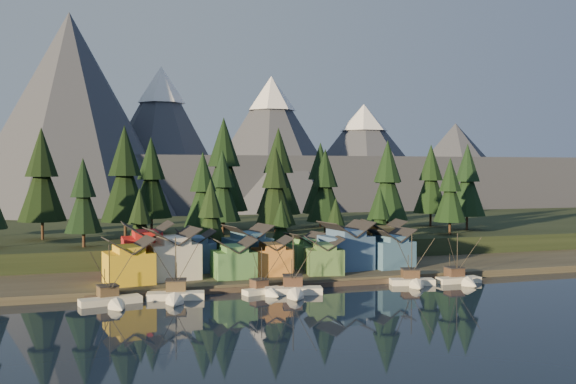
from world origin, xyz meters
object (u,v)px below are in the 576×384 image
object	(u,v)px
boat_0	(112,293)
boat_5	(414,274)
boat_2	(265,284)
house_back_1	(196,250)
house_front_1	(172,252)
house_back_0	(147,247)
house_front_0	(129,260)
boat_6	(461,273)
boat_1	(175,287)
boat_3	(294,283)

from	to	relation	value
boat_0	boat_5	distance (m)	59.83
boat_2	house_back_1	xyz separation A→B (m)	(-9.66, 22.06, 4.34)
boat_2	house_front_1	distance (m)	22.07
house_back_1	house_back_0	bearing A→B (deg)	-173.48
house_front_0	boat_6	bearing A→B (deg)	-18.74
boat_1	house_front_1	bearing A→B (deg)	94.88
boat_1	house_back_1	world-z (taller)	boat_1
boat_1	house_front_1	distance (m)	16.04
boat_0	boat_6	world-z (taller)	boat_0
boat_2	house_back_0	bearing A→B (deg)	118.05
boat_5	house_back_1	distance (m)	47.05
house_back_0	house_back_1	bearing A→B (deg)	3.34
boat_1	boat_6	xyz separation A→B (m)	(59.36, -0.65, -0.17)
house_back_1	boat_6	bearing A→B (deg)	-21.80
house_front_1	house_back_0	world-z (taller)	house_back_0
boat_0	boat_2	distance (m)	28.34
boat_0	house_back_0	size ratio (longest dim) A/B	1.09
house_front_1	house_front_0	bearing A→B (deg)	-167.14
boat_0	house_front_1	bearing A→B (deg)	40.26
house_front_1	house_back_1	world-z (taller)	house_front_1
boat_1	house_back_0	size ratio (longest dim) A/B	1.14
house_front_0	house_back_0	size ratio (longest dim) A/B	0.91
boat_1	house_front_0	distance (m)	14.49
boat_0	boat_2	bearing A→B (deg)	-8.81
boat_0	boat_6	bearing A→B (deg)	-11.70
boat_1	boat_2	world-z (taller)	boat_1
boat_3	house_back_0	size ratio (longest dim) A/B	1.13
boat_0	house_front_1	xyz separation A→B (m)	(12.57, 16.16, 4.80)
house_back_0	boat_3	bearing A→B (deg)	-44.20
boat_3	boat_5	size ratio (longest dim) A/B	1.07
house_back_0	house_front_0	bearing A→B (deg)	-114.51
boat_5	boat_2	bearing A→B (deg)	-166.39
boat_5	house_front_0	xyz separation A→B (m)	(-56.16, 11.51, 3.89)
boat_1	house_back_0	xyz separation A→B (m)	(-2.97, 22.00, 4.90)
boat_3	house_front_0	distance (m)	32.84
boat_0	house_front_0	world-z (taller)	boat_0
house_front_0	house_front_1	world-z (taller)	house_front_1
house_front_0	house_back_1	bearing A→B (deg)	27.88
boat_6	house_back_0	bearing A→B (deg)	161.18
boat_2	boat_3	size ratio (longest dim) A/B	0.79
house_back_0	boat_5	bearing A→B (deg)	-23.44
boat_2	boat_3	world-z (taller)	boat_3
boat_2	house_back_1	distance (m)	24.48
boat_0	house_front_0	distance (m)	13.80
boat_3	boat_5	distance (m)	26.65
house_back_1	house_front_1	bearing A→B (deg)	-126.83
house_front_0	house_back_0	xyz separation A→B (m)	(4.49, 10.16, 1.11)
boat_0	boat_6	xyz separation A→B (m)	(70.48, 0.18, 0.14)
boat_0	house_back_1	size ratio (longest dim) A/B	1.33
boat_5	house_back_1	bearing A→B (deg)	165.69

